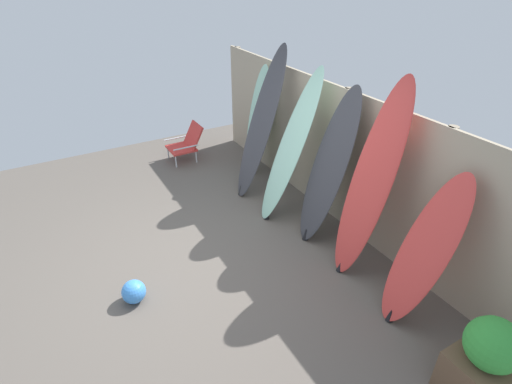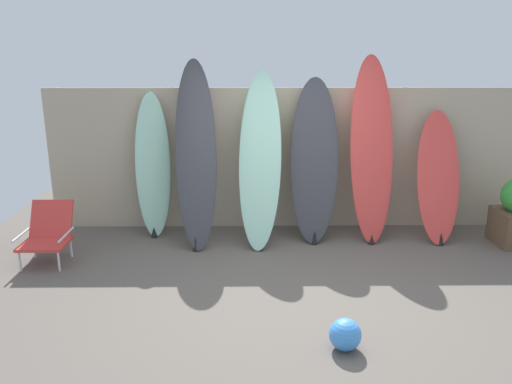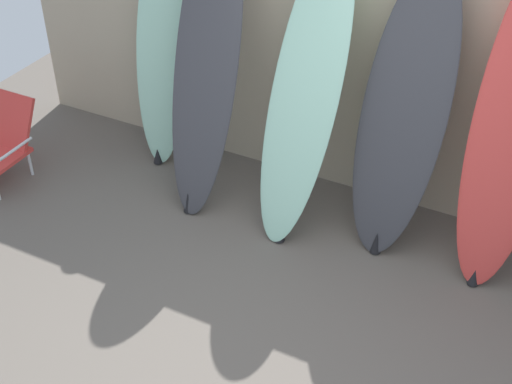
# 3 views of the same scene
# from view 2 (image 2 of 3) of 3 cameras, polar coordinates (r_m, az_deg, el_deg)

# --- Properties ---
(ground) EXTENTS (7.68, 7.68, 0.00)m
(ground) POSITION_cam_2_polar(r_m,az_deg,el_deg) (4.83, 5.16, -11.79)
(ground) COLOR #5B544C
(fence_back) EXTENTS (6.08, 0.11, 1.80)m
(fence_back) POSITION_cam_2_polar(r_m,az_deg,el_deg) (6.43, 3.59, 3.79)
(fence_back) COLOR tan
(fence_back) RESTS_ON ground
(surfboard_seafoam_0) EXTENTS (0.47, 0.43, 1.77)m
(surfboard_seafoam_0) POSITION_cam_2_polar(r_m,az_deg,el_deg) (6.26, -11.71, 2.89)
(surfboard_seafoam_0) COLOR #9ED6BC
(surfboard_seafoam_0) RESTS_ON ground
(surfboard_charcoal_1) EXTENTS (0.56, 0.87, 2.16)m
(surfboard_charcoal_1) POSITION_cam_2_polar(r_m,az_deg,el_deg) (5.88, -6.88, 4.24)
(surfboard_charcoal_1) COLOR #38383D
(surfboard_charcoal_1) RESTS_ON ground
(surfboard_seafoam_2) EXTENTS (0.56, 0.87, 2.03)m
(surfboard_seafoam_2) POSITION_cam_2_polar(r_m,az_deg,el_deg) (5.87, 0.48, 3.68)
(surfboard_seafoam_2) COLOR #9ED6BC
(surfboard_seafoam_2) RESTS_ON ground
(surfboard_charcoal_3) EXTENTS (0.62, 0.67, 1.95)m
(surfboard_charcoal_3) POSITION_cam_2_polar(r_m,az_deg,el_deg) (6.03, 6.66, 3.50)
(surfboard_charcoal_3) COLOR #38383D
(surfboard_charcoal_3) RESTS_ON ground
(surfboard_red_4) EXTENTS (0.52, 0.66, 2.21)m
(surfboard_red_4) POSITION_cam_2_polar(r_m,az_deg,el_deg) (6.13, 13.07, 4.70)
(surfboard_red_4) COLOR #D13D38
(surfboard_red_4) RESTS_ON ground
(surfboard_red_5) EXTENTS (0.56, 0.71, 1.55)m
(surfboard_red_5) POSITION_cam_2_polar(r_m,az_deg,el_deg) (6.41, 20.10, 1.52)
(surfboard_red_5) COLOR #D13D38
(surfboard_red_5) RESTS_ON ground
(beach_chair) EXTENTS (0.50, 0.58, 0.63)m
(beach_chair) POSITION_cam_2_polar(r_m,az_deg,el_deg) (5.93, -22.68, -4.30)
(beach_chair) COLOR silver
(beach_chair) RESTS_ON ground
(beach_ball) EXTENTS (0.25, 0.25, 0.25)m
(beach_ball) POSITION_cam_2_polar(r_m,az_deg,el_deg) (4.06, 10.15, -15.74)
(beach_ball) COLOR #3F8CE5
(beach_ball) RESTS_ON ground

